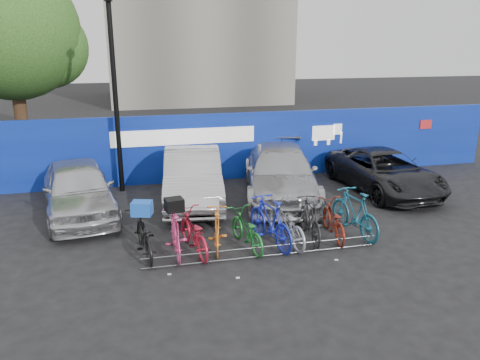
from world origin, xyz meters
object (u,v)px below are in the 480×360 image
object	(u,v)px
car_3	(384,171)
bike_1	(175,233)
car_2	(280,173)
bike_0	(144,235)
car_1	(193,176)
bike_7	(310,219)
bike_2	(193,232)
bike_6	(286,223)
bike_9	(355,213)
bike_4	(246,230)
bike_5	(270,221)
bike_3	(217,229)
car_0	(78,189)
tree	(17,35)
bike_8	(333,220)
bike_rack	(264,251)
lamppost	(115,92)

from	to	relation	value
car_3	bike_1	xyz separation A→B (m)	(-7.27, -3.32, -0.13)
car_2	bike_0	bearing A→B (deg)	-129.19
car_1	bike_7	bearing A→B (deg)	-49.37
car_2	bike_2	world-z (taller)	car_2
car_1	bike_6	size ratio (longest dim) A/B	2.47
bike_9	bike_4	bearing A→B (deg)	-6.01
bike_5	bike_9	world-z (taller)	bike_5
bike_0	bike_3	size ratio (longest dim) A/B	1.12
car_0	bike_4	distance (m)	5.29
bike_2	bike_9	world-z (taller)	bike_9
bike_1	bike_4	size ratio (longest dim) A/B	1.02
tree	bike_5	bearing A→B (deg)	-54.44
bike_8	bike_0	bearing A→B (deg)	6.54
bike_2	bike_6	xyz separation A→B (m)	(2.31, 0.02, 0.02)
bike_1	bike_5	size ratio (longest dim) A/B	0.89
bike_rack	bike_7	size ratio (longest dim) A/B	3.07
bike_1	bike_7	world-z (taller)	bike_7
tree	car_3	distance (m)	14.50
car_2	lamppost	bearing A→B (deg)	173.58
bike_0	bike_2	bearing A→B (deg)	167.88
bike_3	bike_1	bearing A→B (deg)	15.78
car_2	car_0	bearing A→B (deg)	-164.23
car_1	bike_6	bearing A→B (deg)	-57.16
bike_rack	car_3	distance (m)	6.67
tree	bike_2	world-z (taller)	tree
bike_0	bike_8	xyz separation A→B (m)	(4.72, -0.07, -0.03)
tree	bike_4	xyz separation A→B (m)	(6.53, -10.02, -4.60)
bike_rack	car_2	world-z (taller)	car_2
car_1	bike_4	xyz separation A→B (m)	(0.77, -3.76, -0.34)
bike_2	bike_9	xyz separation A→B (m)	(4.19, 0.07, 0.11)
car_3	bike_2	distance (m)	7.60
bike_rack	car_1	world-z (taller)	car_1
car_0	bike_6	world-z (taller)	car_0
tree	bike_0	xyz separation A→B (m)	(4.10, -9.85, -4.57)
car_1	car_2	world-z (taller)	car_1
bike_2	bike_5	xyz separation A→B (m)	(1.89, -0.02, 0.11)
bike_4	bike_6	distance (m)	1.03
bike_0	bike_5	distance (m)	3.04
lamppost	bike_3	bearing A→B (deg)	-66.73
bike_rack	bike_5	xyz separation A→B (m)	(0.36, 0.68, 0.45)
bike_rack	bike_0	size ratio (longest dim) A/B	2.93
car_3	bike_4	world-z (taller)	car_3
car_0	bike_1	xyz separation A→B (m)	(2.42, -3.29, -0.24)
car_0	bike_7	xyz separation A→B (m)	(5.79, -3.21, -0.24)
bike_4	bike_9	bearing A→B (deg)	172.52
bike_6	bike_5	bearing A→B (deg)	-2.22
bike_1	bike_9	xyz separation A→B (m)	(4.61, 0.11, 0.06)
bike_0	bike_3	world-z (taller)	bike_3
bike_7	bike_rack	bearing A→B (deg)	33.65
lamppost	car_3	bearing A→B (deg)	-13.33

